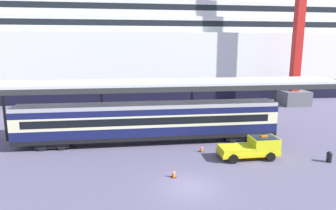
# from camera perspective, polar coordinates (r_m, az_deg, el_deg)

# --- Properties ---
(ground_plane) EXTENTS (400.00, 400.00, 0.00)m
(ground_plane) POSITION_cam_1_polar(r_m,az_deg,el_deg) (21.49, 4.34, -15.54)
(ground_plane) COLOR #5A5370
(cruise_ship) EXTENTS (131.36, 31.47, 41.92)m
(cruise_ship) POSITION_cam_1_polar(r_m,az_deg,el_deg) (69.58, 8.03, 14.58)
(cruise_ship) COLOR black
(cruise_ship) RESTS_ON ground
(platform_canopy) EXTENTS (39.49, 5.30, 6.27)m
(platform_canopy) POSITION_cam_1_polar(r_m,az_deg,el_deg) (29.55, -3.74, 4.09)
(platform_canopy) COLOR silver
(platform_canopy) RESTS_ON ground
(train_carriage) EXTENTS (26.00, 2.81, 4.11)m
(train_carriage) POSITION_cam_1_polar(r_m,az_deg,el_deg) (29.83, -3.59, -3.07)
(train_carriage) COLOR black
(train_carriage) RESTS_ON ground
(service_truck) EXTENTS (5.22, 2.29, 2.02)m
(service_truck) POSITION_cam_1_polar(r_m,az_deg,el_deg) (27.22, 16.23, -7.83)
(service_truck) COLOR yellow
(service_truck) RESTS_ON ground
(traffic_cone_near) EXTENTS (0.36, 0.36, 0.69)m
(traffic_cone_near) POSITION_cam_1_polar(r_m,az_deg,el_deg) (22.70, 1.13, -13.03)
(traffic_cone_near) COLOR black
(traffic_cone_near) RESTS_ON ground
(traffic_cone_mid) EXTENTS (0.36, 0.36, 0.67)m
(traffic_cone_mid) POSITION_cam_1_polar(r_m,az_deg,el_deg) (28.01, 6.52, -8.33)
(traffic_cone_mid) COLOR black
(traffic_cone_mid) RESTS_ON ground
(quay_bollard) EXTENTS (0.48, 0.48, 0.96)m
(quay_bollard) POSITION_cam_1_polar(r_m,az_deg,el_deg) (28.87, 28.78, -8.70)
(quay_bollard) COLOR black
(quay_bollard) RESTS_ON ground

